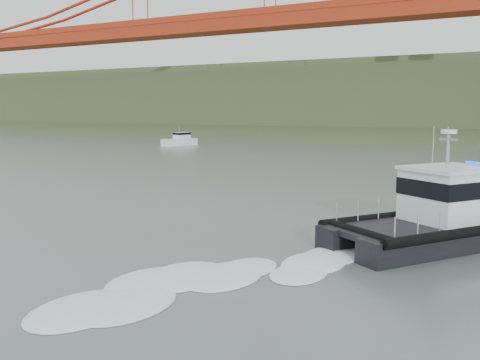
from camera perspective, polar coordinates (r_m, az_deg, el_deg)
The scene contains 4 objects.
ground at distance 22.58m, azimuth -7.51°, elevation -7.82°, with size 400.00×400.00×0.00m, color slate.
headlands at distance 143.79m, azimuth 22.98°, elevation 7.30°, with size 500.00×105.36×27.12m.
patrol_boat at distance 25.55m, azimuth 20.95°, elevation -3.43°, with size 9.44×11.15×5.26m.
motorboat at distance 91.43m, azimuth -6.41°, elevation 4.22°, with size 3.82×6.67×3.48m.
Camera 1 is at (12.67, -17.73, 5.91)m, focal length 40.00 mm.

